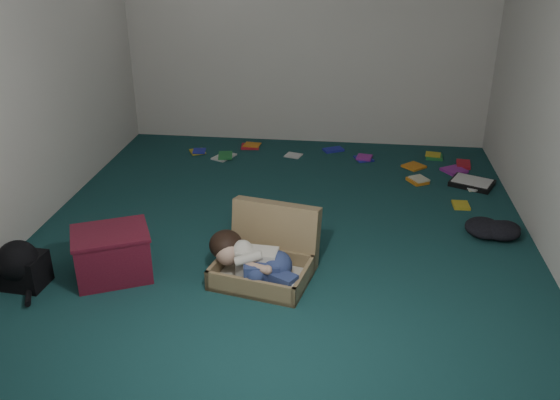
# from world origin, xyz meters

# --- Properties ---
(floor) EXTENTS (4.50, 4.50, 0.00)m
(floor) POSITION_xyz_m (0.00, 0.00, 0.00)
(floor) COLOR #163E3F
(floor) RESTS_ON ground
(wall_back) EXTENTS (4.50, 0.00, 4.50)m
(wall_back) POSITION_xyz_m (0.00, 2.25, 1.30)
(wall_back) COLOR silver
(wall_back) RESTS_ON ground
(wall_front) EXTENTS (4.50, 0.00, 4.50)m
(wall_front) POSITION_xyz_m (0.00, -2.25, 1.30)
(wall_front) COLOR silver
(wall_front) RESTS_ON ground
(wall_left) EXTENTS (0.00, 4.50, 4.50)m
(wall_left) POSITION_xyz_m (-2.00, 0.00, 1.30)
(wall_left) COLOR silver
(wall_left) RESTS_ON ground
(suitcase) EXTENTS (0.77, 0.75, 0.48)m
(suitcase) POSITION_xyz_m (-0.03, -0.64, 0.14)
(suitcase) COLOR olive
(suitcase) RESTS_ON floor
(person) EXTENTS (0.67, 0.44, 0.29)m
(person) POSITION_xyz_m (-0.11, -0.79, 0.18)
(person) COLOR silver
(person) RESTS_ON suitcase
(maroon_bin) EXTENTS (0.64, 0.59, 0.36)m
(maroon_bin) POSITION_xyz_m (-1.10, -0.82, 0.18)
(maroon_bin) COLOR #5A1223
(maroon_bin) RESTS_ON floor
(backpack) EXTENTS (0.45, 0.37, 0.26)m
(backpack) POSITION_xyz_m (-1.70, -1.01, 0.13)
(backpack) COLOR black
(backpack) RESTS_ON floor
(clothing_pile) EXTENTS (0.43, 0.37, 0.13)m
(clothing_pile) POSITION_xyz_m (1.70, 0.18, 0.06)
(clothing_pile) COLOR black
(clothing_pile) RESTS_ON floor
(paper_tray) EXTENTS (0.47, 0.42, 0.05)m
(paper_tray) POSITION_xyz_m (1.70, 1.15, 0.03)
(paper_tray) COLOR black
(paper_tray) RESTS_ON floor
(book_scatter) EXTENTS (3.07, 1.54, 0.02)m
(book_scatter) POSITION_xyz_m (0.67, 1.55, 0.01)
(book_scatter) COLOR gold
(book_scatter) RESTS_ON floor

